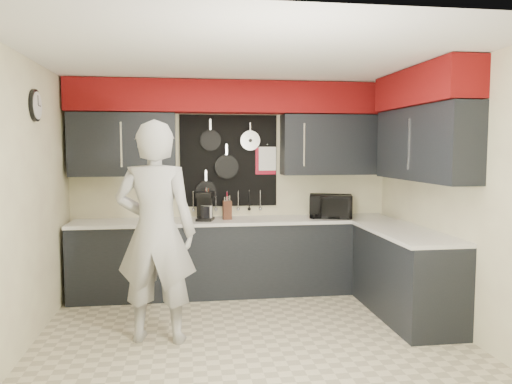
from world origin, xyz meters
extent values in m
plane|color=beige|center=(0.00, 0.00, 0.00)|extent=(4.00, 4.00, 0.00)
cube|color=#F2F0BB|center=(0.00, 1.75, 1.30)|extent=(4.00, 0.01, 2.60)
cube|color=black|center=(-1.33, 1.59, 1.83)|extent=(1.24, 0.32, 0.75)
cube|color=black|center=(1.28, 1.59, 1.83)|extent=(1.34, 0.32, 0.75)
cube|color=maroon|center=(0.00, 1.57, 2.40)|extent=(3.94, 0.36, 0.38)
cube|color=black|center=(-0.05, 1.74, 1.62)|extent=(1.22, 0.03, 1.15)
cylinder|color=black|center=(-0.28, 1.70, 1.88)|extent=(0.26, 0.04, 0.26)
cylinder|color=black|center=(-0.08, 1.70, 1.55)|extent=(0.30, 0.04, 0.30)
cylinder|color=black|center=(-0.34, 1.70, 1.24)|extent=(0.27, 0.04, 0.27)
cylinder|color=silver|center=(0.22, 1.70, 1.88)|extent=(0.25, 0.02, 0.25)
cube|color=maroon|center=(0.42, 1.72, 1.62)|extent=(0.26, 0.01, 0.34)
cube|color=white|center=(0.44, 1.70, 1.65)|extent=(0.22, 0.01, 0.30)
cylinder|color=silver|center=(-0.50, 1.71, 1.13)|extent=(0.01, 0.01, 0.20)
cylinder|color=silver|center=(-0.36, 1.71, 1.13)|extent=(0.01, 0.01, 0.20)
cylinder|color=silver|center=(-0.22, 1.71, 1.13)|extent=(0.01, 0.01, 0.20)
cylinder|color=silver|center=(-0.08, 1.71, 1.13)|extent=(0.01, 0.01, 0.20)
cylinder|color=silver|center=(0.07, 1.71, 1.13)|extent=(0.01, 0.01, 0.20)
cylinder|color=silver|center=(0.21, 1.71, 1.13)|extent=(0.01, 0.01, 0.20)
cylinder|color=silver|center=(0.35, 1.71, 1.13)|extent=(0.01, 0.01, 0.20)
cube|color=#F2F0BB|center=(2.00, 0.00, 1.30)|extent=(0.01, 3.50, 2.60)
cube|color=black|center=(1.84, 0.30, 1.83)|extent=(0.32, 1.70, 0.75)
cube|color=maroon|center=(1.82, 0.30, 2.40)|extent=(0.36, 1.70, 0.38)
cube|color=#F2F0BB|center=(-2.00, 0.00, 1.30)|extent=(0.01, 3.50, 2.60)
cylinder|color=black|center=(-1.98, 0.40, 2.18)|extent=(0.04, 0.30, 0.30)
cylinder|color=white|center=(-1.96, 0.40, 2.18)|extent=(0.01, 0.26, 0.26)
cube|color=black|center=(0.00, 1.45, 0.44)|extent=(3.90, 0.60, 0.88)
cube|color=white|center=(0.00, 1.44, 0.90)|extent=(3.90, 0.63, 0.04)
cube|color=black|center=(1.70, 0.35, 0.44)|extent=(0.60, 1.60, 0.88)
cube|color=white|center=(1.69, 0.35, 0.90)|extent=(0.63, 1.60, 0.04)
cube|color=black|center=(0.00, 1.19, 0.05)|extent=(3.90, 0.06, 0.10)
imported|color=black|center=(1.19, 1.41, 1.06)|extent=(0.59, 0.48, 0.29)
cube|color=#3A1B12|center=(-0.10, 1.45, 1.03)|extent=(0.11, 0.11, 0.23)
cylinder|color=white|center=(-0.35, 1.42, 1.01)|extent=(0.14, 0.14, 0.18)
cube|color=black|center=(-0.37, 1.38, 0.94)|extent=(0.24, 0.27, 0.03)
cube|color=black|center=(-0.37, 1.46, 1.10)|extent=(0.20, 0.11, 0.31)
cube|color=black|center=(-0.37, 1.38, 1.23)|extent=(0.24, 0.27, 0.06)
cylinder|color=black|center=(-0.37, 1.36, 1.02)|extent=(0.11, 0.11, 0.14)
imported|color=#9E9E9C|center=(-0.87, 0.03, 1.02)|extent=(0.82, 0.62, 2.03)
camera|label=1|loc=(-0.60, -4.56, 1.78)|focal=35.00mm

